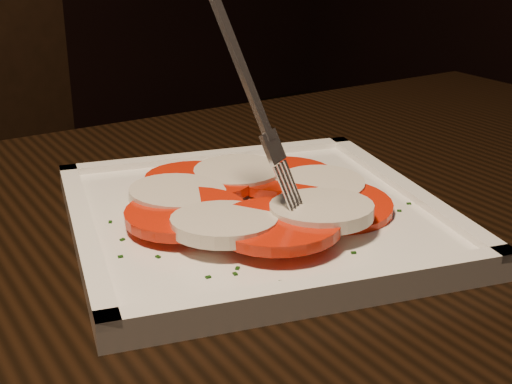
% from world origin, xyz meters
% --- Properties ---
extents(table, '(1.27, 0.92, 0.75)m').
position_xyz_m(table, '(-0.02, 0.23, 0.65)').
color(table, black).
rests_on(table, ground).
extents(plate, '(0.36, 0.36, 0.01)m').
position_xyz_m(plate, '(0.00, 0.28, 0.76)').
color(plate, white).
rests_on(plate, table).
extents(caprese_salad, '(0.23, 0.24, 0.03)m').
position_xyz_m(caprese_salad, '(0.00, 0.28, 0.77)').
color(caprese_salad, red).
rests_on(caprese_salad, plate).
extents(fork, '(0.06, 0.09, 0.17)m').
position_xyz_m(fork, '(-0.03, 0.28, 0.87)').
color(fork, white).
rests_on(fork, caprese_salad).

